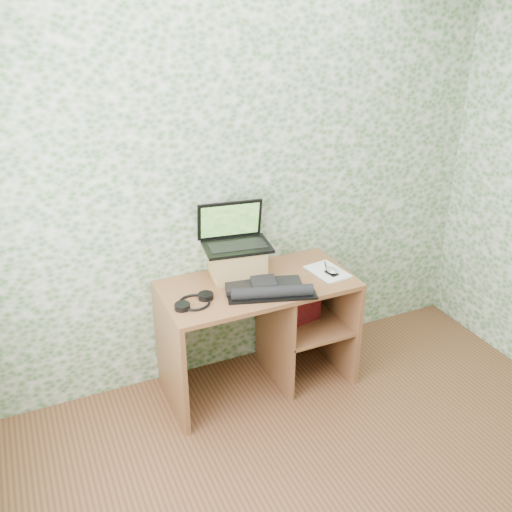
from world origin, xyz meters
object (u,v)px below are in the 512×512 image
desk (267,315)px  keyboard (267,289)px  laptop (234,236)px  riser (237,262)px  notepad (327,272)px

desk → keyboard: 0.34m
keyboard → laptop: bearing=120.9°
desk → laptop: 0.57m
riser → laptop: laptop is taller
desk → keyboard: keyboard is taller
notepad → keyboard: bearing=-177.6°
riser → laptop: (0.00, 0.04, 0.16)m
riser → keyboard: riser is taller
laptop → desk: bearing=-37.6°
desk → riser: bearing=143.3°
keyboard → notepad: 0.47m
laptop → keyboard: (0.08, -0.32, -0.23)m
desk → riser: size_ratio=3.71×
laptop → keyboard: laptop is taller
desk → notepad: size_ratio=4.39×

